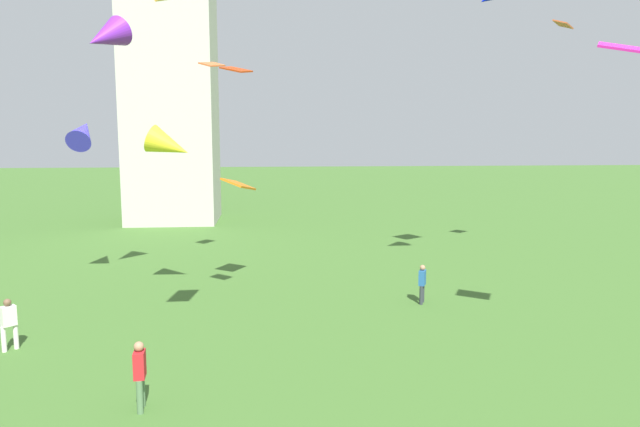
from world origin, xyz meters
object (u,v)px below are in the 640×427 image
object	(u,v)px
kite_flying_0	(212,64)
kite_flying_7	(563,24)
kite_flying_4	(170,146)
person_3	(422,282)
kite_flying_3	(236,70)
kite_flying_8	(105,37)
kite_flying_2	(238,184)
kite_flying_5	(623,48)
kite_flying_1	(83,132)
person_1	(9,321)
person_2	(140,371)

from	to	relation	value
kite_flying_0	kite_flying_7	distance (m)	18.11
kite_flying_0	kite_flying_4	distance (m)	6.76
person_3	kite_flying_3	bearing A→B (deg)	-48.40
kite_flying_7	kite_flying_8	xyz separation A→B (m)	(-21.75, -5.30, -1.73)
kite_flying_7	kite_flying_0	bearing A→B (deg)	-44.06
kite_flying_4	kite_flying_7	distance (m)	21.05
kite_flying_2	kite_flying_5	xyz separation A→B (m)	(11.62, -10.03, 4.74)
kite_flying_8	kite_flying_5	bearing A→B (deg)	6.52
kite_flying_5	kite_flying_1	bearing A→B (deg)	-1.23
kite_flying_0	kite_flying_8	world-z (taller)	kite_flying_8
person_3	kite_flying_7	size ratio (longest dim) A/B	1.20
person_1	kite_flying_4	xyz separation A→B (m)	(4.48, 5.10, 5.54)
kite_flying_1	kite_flying_7	xyz separation A→B (m)	(23.53, 2.99, 5.53)
kite_flying_5	kite_flying_0	bearing A→B (deg)	-16.37
person_3	kite_flying_2	xyz separation A→B (m)	(-7.65, 3.38, 3.81)
kite_flying_3	kite_flying_7	xyz separation A→B (m)	(16.32, 9.39, 3.38)
person_3	kite_flying_2	world-z (taller)	kite_flying_2
person_1	kite_flying_1	xyz separation A→B (m)	(0.16, 8.23, 6.07)
kite_flying_2	kite_flying_7	bearing A→B (deg)	-54.56
person_3	kite_flying_0	distance (m)	14.50
kite_flying_8	kite_flying_0	bearing A→B (deg)	83.94
person_2	kite_flying_4	xyz separation A→B (m)	(-0.67, 9.73, 5.49)
kite_flying_1	kite_flying_5	size ratio (longest dim) A/B	1.18
person_2	kite_flying_4	bearing A→B (deg)	179.27
kite_flying_5	kite_flying_2	bearing A→B (deg)	-11.92
kite_flying_7	kite_flying_8	world-z (taller)	kite_flying_7
kite_flying_0	kite_flying_4	xyz separation A→B (m)	(-1.26, -5.45, -3.80)
kite_flying_0	kite_flying_1	size ratio (longest dim) A/B	0.70
person_1	kite_flying_5	size ratio (longest dim) A/B	1.07
kite_flying_1	kite_flying_4	size ratio (longest dim) A/B	0.90
kite_flying_4	kite_flying_5	xyz separation A→B (m)	(14.21, -7.62, 2.95)
kite_flying_0	kite_flying_5	world-z (taller)	kite_flying_0
kite_flying_5	kite_flying_8	size ratio (longest dim) A/B	0.66
person_2	person_3	bearing A→B (deg)	127.78
person_1	kite_flying_5	xyz separation A→B (m)	(18.68, -2.52, 8.49)
kite_flying_4	kite_flying_7	world-z (taller)	kite_flying_7
person_2	kite_flying_0	bearing A→B (deg)	173.11
kite_flying_0	kite_flying_4	bearing A→B (deg)	22.89
person_3	kite_flying_7	world-z (taller)	kite_flying_7
person_1	kite_flying_1	world-z (taller)	kite_flying_1
kite_flying_4	kite_flying_5	size ratio (longest dim) A/B	1.31
person_3	kite_flying_5	xyz separation A→B (m)	(3.97, -6.65, 8.55)
kite_flying_1	kite_flying_8	bearing A→B (deg)	128.61
person_1	kite_flying_1	size ratio (longest dim) A/B	0.90
kite_flying_2	kite_flying_4	bearing A→B (deg)	155.73
kite_flying_5	kite_flying_7	size ratio (longest dim) A/B	1.19
kite_flying_2	kite_flying_7	world-z (taller)	kite_flying_7
kite_flying_2	kite_flying_1	bearing A→B (deg)	106.91
kite_flying_8	kite_flying_7	bearing A→B (deg)	46.98
kite_flying_2	kite_flying_7	size ratio (longest dim) A/B	1.40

